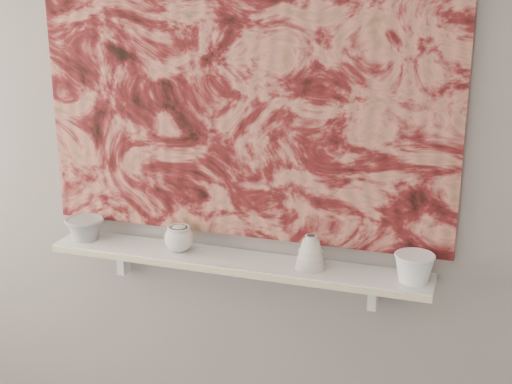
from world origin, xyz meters
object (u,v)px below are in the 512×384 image
at_px(painting, 242,85).
at_px(cup_cream, 179,238).
at_px(bell_vessel, 311,252).
at_px(shelf, 235,262).
at_px(bowl_white, 414,267).
at_px(bowl_grey, 85,228).

height_order(painting, cup_cream, painting).
bearing_deg(bell_vessel, shelf, 180.00).
height_order(shelf, painting, painting).
height_order(bell_vessel, bowl_white, bell_vessel).
xyz_separation_m(shelf, bowl_grey, (-0.61, 0.00, 0.06)).
height_order(cup_cream, bowl_white, cup_cream).
height_order(painting, bell_vessel, painting).
relative_size(bowl_grey, bell_vessel, 1.23).
relative_size(painting, cup_cream, 13.75).
bearing_deg(cup_cream, shelf, 0.00).
xyz_separation_m(bowl_grey, bell_vessel, (0.89, 0.00, 0.02)).
xyz_separation_m(painting, bowl_white, (0.63, -0.08, -0.56)).
distance_m(bell_vessel, bowl_white, 0.35).
distance_m(painting, cup_cream, 0.61).
bearing_deg(shelf, bowl_white, 0.00).
xyz_separation_m(painting, bowl_grey, (-0.61, -0.08, -0.57)).
bearing_deg(bowl_white, bell_vessel, 180.00).
distance_m(shelf, bowl_white, 0.63).
relative_size(shelf, bowl_grey, 9.44).
xyz_separation_m(bowl_grey, cup_cream, (0.39, 0.00, 0.01)).
xyz_separation_m(cup_cream, bowl_white, (0.85, 0.00, -0.00)).
bearing_deg(cup_cream, bowl_grey, 180.00).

